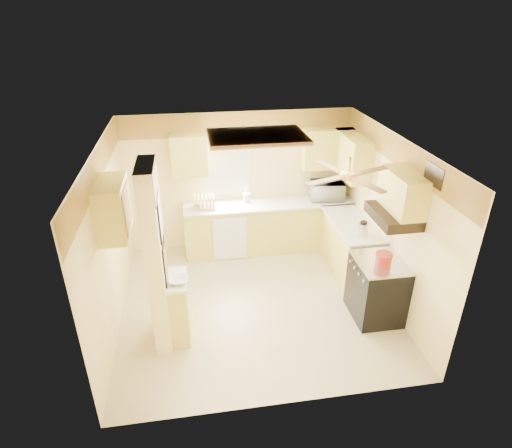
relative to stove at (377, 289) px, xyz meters
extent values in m
plane|color=beige|center=(-1.67, 0.55, -0.46)|extent=(4.00, 4.00, 0.00)
plane|color=white|center=(-1.67, 0.55, 2.04)|extent=(4.00, 4.00, 0.00)
plane|color=#FFE69B|center=(-1.67, 2.45, 0.79)|extent=(4.00, 0.00, 4.00)
plane|color=#FFE69B|center=(-1.67, -1.35, 0.79)|extent=(4.00, 0.00, 4.00)
plane|color=#FFE69B|center=(-3.67, 0.55, 0.79)|extent=(0.00, 3.80, 3.80)
plane|color=#FFE69B|center=(0.33, 0.55, 0.79)|extent=(0.00, 3.80, 3.80)
cube|color=gold|center=(-1.67, 2.43, 1.84)|extent=(4.00, 0.02, 0.40)
cube|color=#FFE69B|center=(-3.02, 0.00, 0.79)|extent=(0.20, 0.70, 2.50)
cube|color=#E3D25C|center=(-2.80, 0.00, -0.01)|extent=(0.25, 0.55, 0.90)
cube|color=silver|center=(-2.80, 0.00, 0.46)|extent=(0.28, 0.58, 0.04)
cube|color=#E3D25C|center=(-1.17, 2.15, -0.01)|extent=(3.00, 0.60, 0.90)
cube|color=#E3D25C|center=(0.03, 1.15, -0.01)|extent=(0.60, 1.40, 0.90)
cube|color=silver|center=(-1.17, 2.14, 0.46)|extent=(3.04, 0.64, 0.04)
cube|color=silver|center=(0.02, 1.15, 0.46)|extent=(0.64, 1.44, 0.04)
cube|color=white|center=(-1.92, 1.84, -0.03)|extent=(0.58, 0.02, 0.80)
cube|color=white|center=(-1.92, 2.44, 1.09)|extent=(0.92, 0.02, 1.02)
cube|color=white|center=(-1.92, 2.44, 1.09)|extent=(0.80, 0.02, 0.90)
cube|color=#E3D25C|center=(-2.52, 2.27, 1.39)|extent=(0.60, 0.35, 0.70)
cube|color=#E3D25C|center=(-0.12, 2.27, 1.39)|extent=(0.90, 0.35, 0.70)
cube|color=#E3D25C|center=(0.16, 1.80, 1.39)|extent=(0.35, 1.00, 0.70)
cube|color=#E3D25C|center=(-3.49, 0.30, 1.39)|extent=(0.35, 0.75, 0.70)
cube|color=#E3D25C|center=(0.16, 0.00, 1.49)|extent=(0.35, 0.76, 0.52)
cube|color=black|center=(0.00, 0.00, -0.01)|extent=(0.65, 0.76, 0.90)
cube|color=silver|center=(0.00, 0.00, 0.44)|extent=(0.66, 0.77, 0.02)
cylinder|color=silver|center=(-0.33, -0.25, 0.34)|extent=(0.03, 0.05, 0.05)
cylinder|color=silver|center=(-0.33, -0.08, 0.34)|extent=(0.03, 0.05, 0.05)
cylinder|color=silver|center=(-0.33, 0.08, 0.34)|extent=(0.03, 0.05, 0.05)
cylinder|color=silver|center=(-0.33, 0.25, 0.34)|extent=(0.03, 0.05, 0.05)
cube|color=black|center=(0.07, 0.00, 1.16)|extent=(0.50, 0.76, 0.14)
cube|color=black|center=(-2.91, 0.00, 1.39)|extent=(0.02, 0.42, 0.57)
cube|color=white|center=(-2.90, 0.00, 1.39)|extent=(0.01, 0.37, 0.52)
cube|color=black|center=(-2.91, 0.00, 0.74)|extent=(0.02, 0.42, 0.57)
cube|color=yellow|center=(-2.90, 0.00, 0.74)|extent=(0.01, 0.37, 0.52)
cube|color=brown|center=(-1.57, 1.05, 2.00)|extent=(1.35, 0.95, 0.06)
cube|color=white|center=(-1.57, 1.05, 1.97)|extent=(1.15, 0.75, 0.02)
cylinder|color=gold|center=(-0.67, -0.15, 1.96)|extent=(0.04, 0.04, 0.16)
cylinder|color=gold|center=(-0.67, -0.15, 1.82)|extent=(0.18, 0.18, 0.08)
cube|color=brown|center=(-0.37, -0.04, 1.82)|extent=(0.55, 0.28, 0.01)
cube|color=brown|center=(-0.78, 0.15, 1.82)|extent=(0.28, 0.55, 0.01)
cube|color=brown|center=(-0.97, -0.26, 1.82)|extent=(0.55, 0.28, 0.01)
cube|color=brown|center=(-0.56, -0.45, 1.82)|extent=(0.28, 0.55, 0.01)
cube|color=black|center=(0.31, -0.35, 1.84)|extent=(0.02, 0.40, 0.25)
imported|color=white|center=(-0.11, 2.14, 0.64)|extent=(0.63, 0.47, 0.32)
imported|color=white|center=(-2.76, -0.09, 0.51)|extent=(0.28, 0.28, 0.06)
cylinder|color=#AA2619|center=(0.01, -0.05, 0.52)|extent=(0.22, 0.22, 0.14)
cylinder|color=#AA2619|center=(0.01, -0.05, 0.60)|extent=(0.24, 0.24, 0.02)
cylinder|color=silver|center=(0.01, 0.73, 0.58)|extent=(0.15, 0.15, 0.20)
cylinder|color=black|center=(0.01, 0.73, 0.70)|extent=(0.10, 0.10, 0.03)
cube|color=#DABC7E|center=(-2.32, 2.11, 0.50)|extent=(0.39, 0.30, 0.04)
cube|color=#DABC7E|center=(-2.47, 2.11, 0.59)|extent=(0.02, 0.25, 0.21)
cube|color=#DABC7E|center=(-2.41, 2.11, 0.59)|extent=(0.02, 0.25, 0.21)
cube|color=#DABC7E|center=(-2.35, 2.11, 0.59)|extent=(0.02, 0.25, 0.21)
cube|color=#DABC7E|center=(-2.28, 2.11, 0.59)|extent=(0.02, 0.25, 0.21)
cube|color=#DABC7E|center=(-2.22, 2.11, 0.59)|extent=(0.02, 0.25, 0.21)
cube|color=#DABC7E|center=(-2.16, 2.11, 0.59)|extent=(0.02, 0.25, 0.21)
cylinder|color=white|center=(-2.41, 2.11, 0.59)|extent=(0.01, 0.21, 0.21)
cylinder|color=white|center=(-2.28, 2.11, 0.59)|extent=(0.01, 0.21, 0.21)
cylinder|color=white|center=(-1.56, 2.26, 0.56)|extent=(0.13, 0.13, 0.16)
cylinder|color=#DABC7E|center=(-1.54, 2.26, 0.61)|extent=(0.01, 0.01, 0.25)
cylinder|color=#DABC7E|center=(-1.56, 2.28, 0.61)|extent=(0.01, 0.01, 0.25)
cylinder|color=#DABC7E|center=(-1.58, 2.25, 0.61)|extent=(0.01, 0.01, 0.25)
cylinder|color=#DABC7E|center=(-1.56, 2.23, 0.61)|extent=(0.01, 0.01, 0.25)
camera|label=1|loc=(-2.50, -4.68, 3.62)|focal=30.00mm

